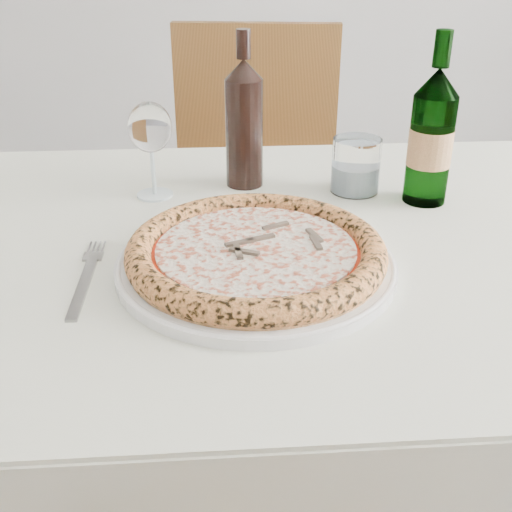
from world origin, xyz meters
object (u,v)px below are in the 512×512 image
Objects in this scene: wine_glass at (150,130)px; beer_bottle at (431,137)px; pizza at (256,252)px; tumbler at (356,169)px; dining_table at (251,289)px; plate at (256,264)px; wine_bottle at (244,122)px; chair_far at (253,179)px.

beer_bottle is (0.44, -0.05, -0.01)m from wine_glass.
pizza is 0.33m from tumbler.
plate is at bearing -90.00° from dining_table.
wine_bottle reaches higher than tumbler.
plate is 0.02m from pizza.
pizza is at bearing -93.56° from chair_far.
dining_table is at bearing 90.00° from pizza.
chair_far reaches higher than wine_glass.
beer_bottle is (0.23, -0.71, 0.33)m from chair_far.
wine_bottle reaches higher than plate.
chair_far is at bearing 101.00° from tumbler.
chair_far reaches higher than pizza.
chair_far is 0.97m from pizza.
tumbler is 0.14m from beer_bottle.
plate is 2.32× the size of wine_glass.
beer_bottle is at bearing 21.95° from dining_table.
pizza is at bearing -90.35° from wine_bottle.
tumbler reaches higher than pizza.
pizza is at bearing -60.65° from wine_glass.
wine_bottle is at bearing 89.65° from pizza.
tumbler is at bearing -79.00° from chair_far.
beer_bottle reaches higher than chair_far.
dining_table is at bearing -48.20° from wine_glass.
tumbler is (0.19, 0.17, 0.13)m from dining_table.
beer_bottle is 0.31m from wine_bottle.
beer_bottle is at bearing 36.68° from pizza.
chair_far is 3.45× the size of beer_bottle.
pizza is 2.15× the size of wine_glass.
tumbler is 0.34× the size of beer_bottle.
wine_glass is (-0.15, 0.27, 0.10)m from plate.
tumbler is (0.13, -0.66, 0.26)m from chair_far.
chair_far is (0.06, 0.83, -0.13)m from dining_table.
pizza is at bearing -90.00° from dining_table.
wine_bottle is at bearing 89.66° from plate.
chair_far is 5.86× the size of wine_glass.
wine_bottle is (0.00, 0.31, 0.10)m from plate.
wine_bottle reaches higher than pizza.
plate is at bearing -124.88° from tumbler.
dining_table is 4.26× the size of pizza.
beer_bottle is (0.11, -0.05, 0.07)m from tumbler.
pizza is (-0.00, -0.10, 0.11)m from dining_table.
wine_bottle is at bearing 16.01° from wine_glass.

